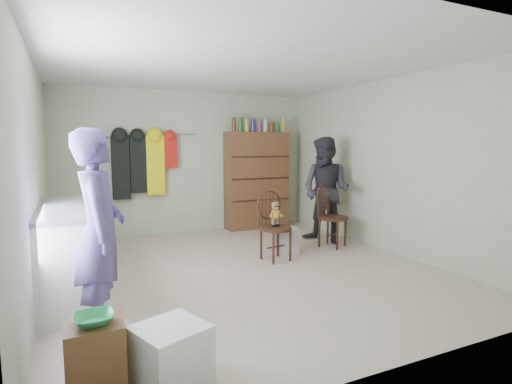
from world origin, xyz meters
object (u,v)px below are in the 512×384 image
counter (73,250)px  chair_far (330,213)px  chair_front (274,221)px  dresser (257,180)px

counter → chair_far: size_ratio=1.91×
chair_front → dresser: (0.71, 2.05, 0.39)m
chair_far → dresser: bearing=74.2°
counter → dresser: bearing=35.7°
chair_far → dresser: size_ratio=0.47×
counter → chair_far: 3.65m
chair_front → chair_far: chair_far is taller
counter → dresser: dresser is taller
chair_front → chair_far: size_ratio=0.97×
counter → chair_front: size_ratio=1.97×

